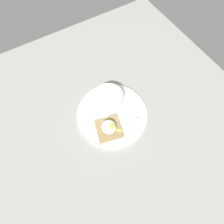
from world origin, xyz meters
TOP-DOWN VIEW (x-y plane):
  - ground_plane at (0.00, 0.00)cm, footprint 120.00×120.00cm
  - plate at (0.00, 0.00)cm, footprint 30.44×30.44cm
  - oatmeal_bowl at (5.24, -1.31)cm, footprint 12.42×12.42cm
  - toast_slice at (-5.42, 4.77)cm, footprint 12.51×12.51cm
  - poached_egg at (-5.54, 4.63)cm, footprint 7.33×7.52cm
  - banana_slice_front at (-5.82, -3.18)cm, footprint 4.18×4.17cm
  - banana_slice_left at (-8.52, -6.72)cm, footprint 3.99×4.09cm
  - banana_slice_back at (-5.07, -5.49)cm, footprint 3.70×3.69cm
  - banana_slice_right at (-9.86, -2.56)cm, footprint 3.72×3.68cm

SIDE VIEW (x-z plane):
  - ground_plane at x=0.00cm, z-range 0.00..2.00cm
  - plate at x=0.00cm, z-range 2.00..3.60cm
  - banana_slice_back at x=-5.07cm, z-range 2.97..4.09cm
  - banana_slice_right at x=-9.86cm, z-range 2.96..4.41cm
  - banana_slice_front at x=-5.82cm, z-range 2.87..4.53cm
  - toast_slice at x=-5.42cm, z-range 3.08..4.32cm
  - banana_slice_left at x=-8.52cm, z-range 2.89..4.64cm
  - poached_egg at x=-5.54cm, z-range 4.07..8.01cm
  - oatmeal_bowl at x=5.24cm, z-range 3.08..10.17cm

